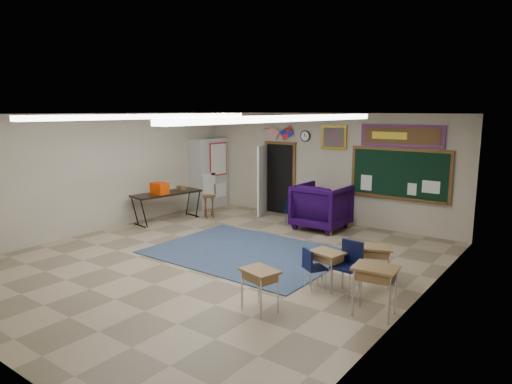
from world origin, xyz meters
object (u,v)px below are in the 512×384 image
Objects in this scene: wingback_armchair at (322,206)px; student_desk_front_left at (327,268)px; student_desk_front_right at (374,263)px; folding_table at (167,205)px; wooden_stool at (209,206)px.

student_desk_front_left is (2.06, -3.56, -0.22)m from wingback_armchair.
wingback_armchair is 1.79× the size of student_desk_front_right.
student_desk_front_left is at bearing -156.57° from student_desk_front_right.
wooden_stool is at bearing 66.00° from folding_table.
wooden_stool is (0.67, 1.00, -0.11)m from folding_table.
folding_table is at bearing 25.80° from wingback_armchair.
wingback_armchair is at bearing 131.07° from student_desk_front_left.
folding_table is (-3.86, -1.87, -0.15)m from wingback_armchair.
student_desk_front_right is at bearing 132.27° from wingback_armchair.
student_desk_front_right is at bearing -19.28° from wooden_stool.
wingback_armchair is at bearing 108.89° from student_desk_front_right.
student_desk_front_left reaches higher than wooden_stool.
student_desk_front_left is 6.16m from folding_table.
student_desk_front_left is at bearing -6.32° from folding_table.
wingback_armchair is 3.96m from student_desk_front_right.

